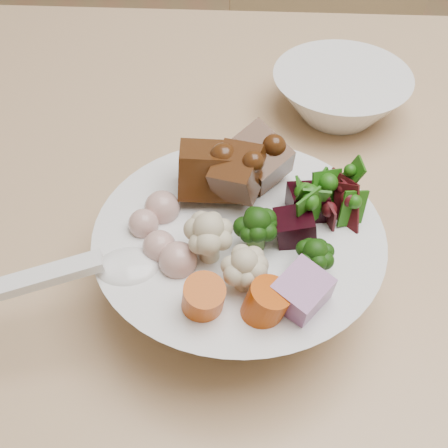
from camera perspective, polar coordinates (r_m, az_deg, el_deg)
The scene contains 4 objects.
chair_far at distance 1.30m, azimuth 9.28°, elevation 10.54°, with size 0.42×0.42×0.83m.
food_bowl at distance 0.54m, azimuth 1.49°, elevation -2.88°, with size 0.24×0.24×0.13m.
soup_spoon at distance 0.49m, azimuth -10.79°, elevation -4.22°, with size 0.15×0.05×0.03m.
side_bowl at distance 0.76m, azimuth 10.57°, elevation 11.54°, with size 0.16×0.16×0.05m, color white, non-canonical shape.
Camera 1 is at (-0.68, -0.49, 1.20)m, focal length 50.00 mm.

